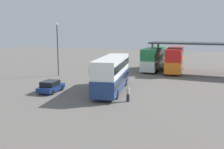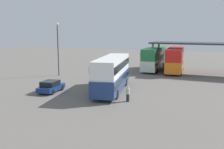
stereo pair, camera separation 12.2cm
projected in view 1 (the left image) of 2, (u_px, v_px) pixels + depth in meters
ground_plane at (108, 99)px, 26.95m from camera, size 140.00×140.00×0.00m
double_decker_main at (112, 73)px, 30.21m from camera, size 4.50×11.10×4.03m
parked_hatchback at (51, 86)px, 29.98m from camera, size 2.10×3.87×1.35m
double_decker_near_canopy at (154, 58)px, 46.53m from camera, size 2.68×10.49×4.07m
double_decker_mid_row at (175, 59)px, 44.58m from camera, size 3.33×10.69×4.14m
depot_canopy at (207, 45)px, 41.88m from camera, size 18.58×6.00×5.14m
lamppost_tall at (57, 43)px, 40.43m from camera, size 0.44×0.44×8.28m
pedestrian_waiting at (128, 94)px, 25.97m from camera, size 0.38×0.38×1.59m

